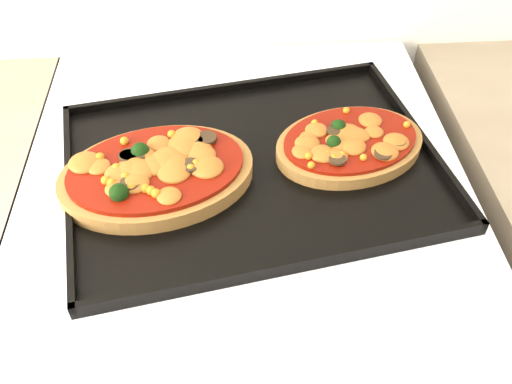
{
  "coord_description": "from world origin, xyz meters",
  "views": [
    {
      "loc": [
        -0.05,
        1.13,
        1.43
      ],
      "look_at": [
        -0.01,
        1.63,
        0.92
      ],
      "focal_mm": 40.0,
      "sensor_mm": 36.0,
      "label": 1
    }
  ],
  "objects_px": {
    "baking_tray": "(253,164)",
    "pizza_left": "(157,172)",
    "stove": "(247,337)",
    "pizza_right": "(350,143)"
  },
  "relations": [
    {
      "from": "baking_tray",
      "to": "pizza_left",
      "type": "relative_size",
      "value": 1.94
    },
    {
      "from": "baking_tray",
      "to": "pizza_left",
      "type": "bearing_deg",
      "value": -179.5
    },
    {
      "from": "stove",
      "to": "pizza_left",
      "type": "distance_m",
      "value": 0.5
    },
    {
      "from": "pizza_left",
      "to": "baking_tray",
      "type": "bearing_deg",
      "value": 10.65
    },
    {
      "from": "stove",
      "to": "pizza_right",
      "type": "height_order",
      "value": "pizza_right"
    },
    {
      "from": "stove",
      "to": "pizza_left",
      "type": "relative_size",
      "value": 3.69
    },
    {
      "from": "stove",
      "to": "pizza_left",
      "type": "xyz_separation_m",
      "value": [
        -0.11,
        -0.04,
        0.48
      ]
    },
    {
      "from": "pizza_right",
      "to": "pizza_left",
      "type": "bearing_deg",
      "value": -170.44
    },
    {
      "from": "baking_tray",
      "to": "pizza_left",
      "type": "height_order",
      "value": "pizza_left"
    },
    {
      "from": "stove",
      "to": "baking_tray",
      "type": "bearing_deg",
      "value": -53.83
    }
  ]
}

